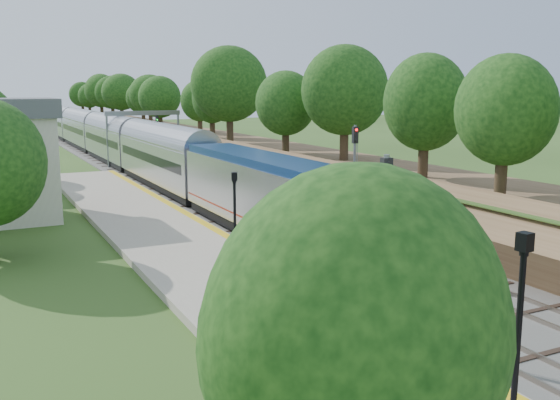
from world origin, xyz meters
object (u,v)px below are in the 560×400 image
signal_gantry (143,123)px  lamppost_mid (518,343)px  train (97,137)px  signal_farside (355,165)px  lamppost_far (235,222)px  signal_platform (385,226)px

signal_gantry → lamppost_mid: (-6.06, -59.09, -2.23)m
train → signal_farside: bearing=-83.2°
signal_gantry → signal_farside: bearing=-84.2°
train → lamppost_far: train is taller
lamppost_far → signal_platform: (1.06, -10.47, 1.82)m
signal_farside → train: bearing=96.8°
train → lamppost_far: bearing=-94.0°
lamppost_far → signal_platform: size_ratio=0.71×
lamppost_mid → signal_farside: (9.79, 22.10, 1.39)m
train → lamppost_mid: bearing=-92.8°
train → lamppost_far: (-3.96, -57.01, 0.00)m
train → lamppost_mid: size_ratio=25.13×
lamppost_far → signal_farside: size_ratio=0.69×
train → lamppost_far: size_ratio=28.44×
train → signal_gantry: bearing=-80.5°
lamppost_far → signal_farside: signal_farside is taller
signal_farside → lamppost_far: bearing=-152.8°
signal_gantry → lamppost_far: signal_gantry is taller
train → lamppost_far: 57.15m
lamppost_far → signal_gantry: bearing=81.3°
train → signal_platform: signal_platform is taller
signal_platform → signal_farside: 18.14m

